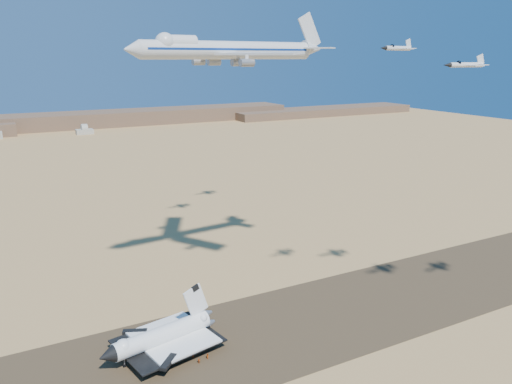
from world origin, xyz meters
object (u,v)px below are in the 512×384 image
chase_jet_e (217,54)px  crew_b (208,356)px  crew_a (193,355)px  carrier_747 (224,50)px  chase_jet_f (248,54)px  crew_c (199,361)px  chase_jet_a (397,48)px  chase_jet_b (466,65)px  shuttle (162,337)px

chase_jet_e → crew_b: bearing=-120.7°
crew_a → carrier_747: bearing=-19.4°
crew_a → chase_jet_f: 153.60m
carrier_747 → crew_b: size_ratio=46.10×
crew_c → chase_jet_f: bearing=-81.9°
crew_b → chase_jet_e: (42.52, 86.62, 86.50)m
crew_c → chase_jet_a: 107.80m
crew_a → chase_jet_a: size_ratio=0.13×
chase_jet_f → crew_c: bearing=-130.4°
chase_jet_a → crew_b: bearing=163.7°
chase_jet_b → crew_c: bearing=174.9°
chase_jet_b → chase_jet_e: bearing=114.2°
shuttle → crew_a: size_ratio=20.56×
crew_a → crew_b: (3.62, -2.50, -0.08)m
chase_jet_a → chase_jet_f: 114.23m
carrier_747 → crew_b: bearing=-126.9°
shuttle → crew_c: (7.60, -10.75, -4.12)m
chase_jet_b → chase_jet_e: size_ratio=1.06×
crew_c → chase_jet_a: (62.22, -5.84, 87.84)m
chase_jet_a → crew_a: bearing=161.8°
carrier_747 → crew_b: 98.99m
crew_b → chase_jet_b: 115.87m
chase_jet_f → carrier_747: bearing=-129.6°
crew_a → chase_jet_b: (83.11, -16.89, 82.98)m
chase_jet_b → chase_jet_e: chase_jet_e is taller
carrier_747 → chase_jet_a: carrier_747 is taller
chase_jet_a → shuttle: bearing=156.9°
chase_jet_b → chase_jet_f: 121.97m
shuttle → chase_jet_e: bearing=43.8°
carrier_747 → chase_jet_e: (17.82, 47.63, -1.07)m
crew_a → chase_jet_f: (71.82, 104.51, 86.68)m
crew_b → chase_jet_b: size_ratio=0.10×
crew_a → crew_c: size_ratio=1.16×
crew_b → chase_jet_f: 153.72m
chase_jet_e → crew_a: bearing=-123.3°
shuttle → crew_c: shuttle is taller
crew_b → chase_jet_e: size_ratio=0.11×
carrier_747 → crew_c: (-27.84, -40.01, -87.61)m
carrier_747 → chase_jet_e: size_ratio=5.06×
shuttle → crew_b: shuttle is taller
carrier_747 → chase_jet_f: (43.49, 68.02, -0.81)m
carrier_747 → crew_c: size_ratio=48.82×
crew_a → chase_jet_e: chase_jet_e is taller
carrier_747 → chase_jet_f: bearing=52.9°
crew_b → chase_jet_b: (79.49, -14.39, 83.06)m
chase_jet_e → shuttle: bearing=-129.3°
carrier_747 → chase_jet_f: 80.74m
shuttle → chase_jet_a: 110.27m
crew_c → crew_b: bearing=-120.4°
crew_b → chase_jet_a: chase_jet_a is taller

